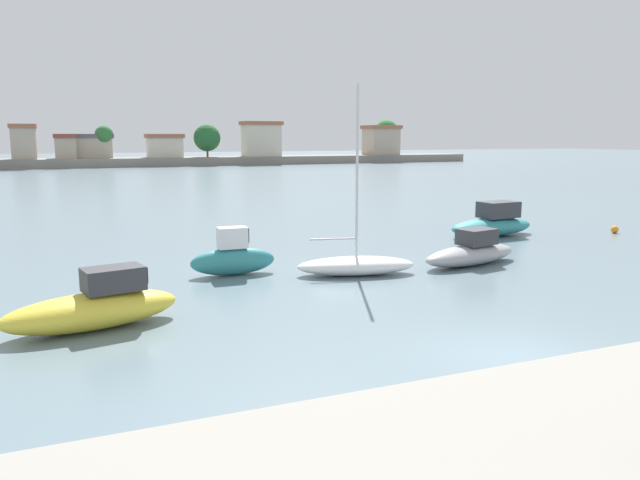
% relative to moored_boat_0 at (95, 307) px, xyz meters
% --- Properties ---
extents(ground_plane, '(400.00, 400.00, 0.00)m').
position_rel_moored_boat_0_xyz_m(ground_plane, '(9.21, -6.35, -0.60)').
color(ground_plane, slate).
extents(moored_boat_0, '(4.99, 2.58, 1.66)m').
position_rel_moored_boat_0_xyz_m(moored_boat_0, '(0.00, 0.00, 0.00)').
color(moored_boat_0, yellow).
rests_on(moored_boat_0, ground).
extents(moored_boat_1, '(3.29, 1.01, 1.84)m').
position_rel_moored_boat_0_xyz_m(moored_boat_1, '(5.20, 4.99, 0.07)').
color(moored_boat_1, teal).
rests_on(moored_boat_1, ground).
extents(moored_boat_2, '(4.77, 2.58, 7.15)m').
position_rel_moored_boat_0_xyz_m(moored_boat_2, '(9.53, 3.18, -0.20)').
color(moored_boat_2, white).
rests_on(moored_boat_2, ground).
extents(moored_boat_3, '(5.15, 2.49, 1.47)m').
position_rel_moored_boat_0_xyz_m(moored_boat_3, '(14.78, 3.05, -0.08)').
color(moored_boat_3, '#9E9EA3').
rests_on(moored_boat_3, ground).
extents(moored_boat_4, '(5.33, 2.42, 1.82)m').
position_rel_moored_boat_0_xyz_m(moored_boat_4, '(20.40, 8.81, 0.05)').
color(moored_boat_4, teal).
rests_on(moored_boat_4, ground).
extents(mooring_buoy_0, '(0.41, 0.41, 0.41)m').
position_rel_moored_boat_0_xyz_m(mooring_buoy_0, '(27.14, 6.92, -0.40)').
color(mooring_buoy_0, orange).
rests_on(mooring_buoy_0, ground).
extents(mooring_buoy_1, '(0.33, 0.33, 0.33)m').
position_rel_moored_boat_0_xyz_m(mooring_buoy_1, '(6.84, 8.05, -0.43)').
color(mooring_buoy_1, yellow).
rests_on(mooring_buoy_1, ground).
extents(distant_shoreline, '(138.58, 8.74, 8.76)m').
position_rel_moored_boat_0_xyz_m(distant_shoreline, '(13.24, 96.68, 1.83)').
color(distant_shoreline, gray).
rests_on(distant_shoreline, ground).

